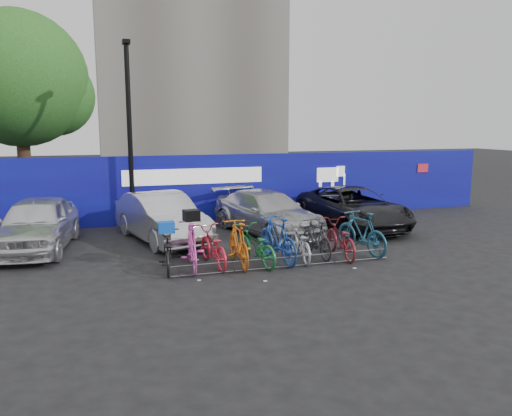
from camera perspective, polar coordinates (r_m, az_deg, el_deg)
name	(u,v)px	position (r m, az deg, el deg)	size (l,w,h in m)	color
ground	(277,262)	(12.78, 2.47, -6.19)	(100.00, 100.00, 0.00)	black
hoarding	(222,187)	(18.20, -3.96, 2.37)	(22.00, 0.18, 2.40)	#110984
tree	(25,83)	(21.82, -24.88, 12.88)	(5.40, 5.20, 7.80)	#382314
lamppost	(130,130)	(16.99, -14.25, 8.59)	(0.25, 0.50, 6.11)	black
bike_rack	(286,262)	(12.20, 3.44, -6.18)	(5.60, 0.03, 0.30)	#595B60
car_0	(37,224)	(15.08, -23.75, -1.66)	(1.76, 4.38, 1.49)	silver
car_1	(161,217)	(15.17, -10.75, -1.05)	(1.52, 4.37, 1.44)	#ADAEB2
car_2	(267,212)	(16.03, 1.32, -0.51)	(1.88, 4.62, 1.34)	#ABACB0
car_3	(353,208)	(17.22, 11.02, 0.04)	(2.25, 4.89, 1.36)	black
bike_0	(167,252)	(12.15, -10.12, -4.92)	(0.61, 1.75, 0.92)	black
bike_1	(192,245)	(12.14, -7.33, -4.21)	(0.56, 1.97, 1.19)	#F258C6
bike_2	(213,247)	(12.35, -4.98, -4.43)	(0.65, 1.86, 0.98)	red
bike_3	(238,243)	(12.32, -2.02, -4.05)	(0.53, 1.89, 1.14)	orange
bike_4	(255,246)	(12.43, -0.08, -4.31)	(0.65, 1.85, 0.97)	#187135
bike_5	(277,239)	(12.65, 2.46, -3.57)	(0.56, 1.98, 1.19)	#1D44A2
bike_6	(300,243)	(12.92, 5.04, -3.95)	(0.60, 1.73, 0.91)	#A2A5AA
bike_7	(317,239)	(13.19, 6.94, -3.48)	(0.48, 1.69, 1.02)	#28282B
bike_8	(340,239)	(13.30, 9.60, -3.48)	(0.66, 1.90, 1.00)	maroon
bike_9	(361,232)	(13.75, 11.95, -2.75)	(0.55, 1.95, 1.17)	#1F526D
cargo_crate	(166,227)	(12.01, -10.21, -2.17)	(0.37, 0.29, 0.27)	blue
cargo_topcase	(191,215)	(11.99, -7.40, -0.84)	(0.36, 0.32, 0.26)	black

